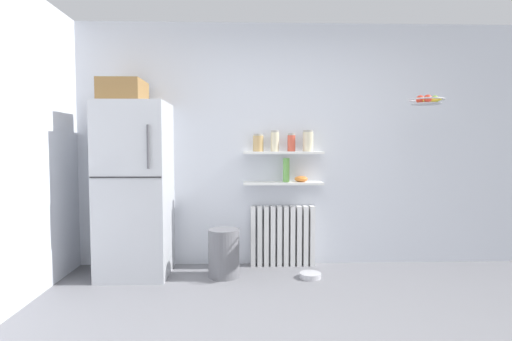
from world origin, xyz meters
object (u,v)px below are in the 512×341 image
(radiator, at_px, (282,236))
(storage_jar_2, at_px, (291,143))
(storage_jar_1, at_px, (275,141))
(vase, at_px, (286,170))
(hanging_fruit_basket, at_px, (427,100))
(trash_bin, at_px, (224,253))
(storage_jar_0, at_px, (258,143))
(storage_jar_3, at_px, (308,141))
(shelf_bowl, at_px, (301,179))
(pet_food_bowl, at_px, (310,275))
(refrigerator, at_px, (135,184))

(radiator, bearing_deg, storage_jar_2, -18.86)
(storage_jar_1, xyz_separation_m, vase, (0.12, 0.00, -0.31))
(radiator, height_order, storage_jar_1, storage_jar_1)
(radiator, xyz_separation_m, hanging_fruit_basket, (1.32, -0.49, 1.40))
(vase, xyz_separation_m, trash_bin, (-0.65, -0.33, -0.80))
(storage_jar_1, xyz_separation_m, trash_bin, (-0.53, -0.33, -1.10))
(storage_jar_0, bearing_deg, vase, 0.00)
(storage_jar_3, distance_m, trash_bin, 1.45)
(storage_jar_0, distance_m, vase, 0.41)
(radiator, height_order, shelf_bowl, shelf_bowl)
(storage_jar_1, height_order, pet_food_bowl, storage_jar_1)
(storage_jar_2, bearing_deg, storage_jar_3, 0.00)
(hanging_fruit_basket, bearing_deg, storage_jar_2, 159.47)
(pet_food_bowl, bearing_deg, hanging_fruit_basket, -3.16)
(radiator, bearing_deg, storage_jar_1, -161.14)
(refrigerator, bearing_deg, storage_jar_3, 7.10)
(pet_food_bowl, bearing_deg, vase, 116.34)
(refrigerator, relative_size, storage_jar_2, 10.16)
(refrigerator, height_order, pet_food_bowl, refrigerator)
(storage_jar_0, height_order, storage_jar_1, storage_jar_1)
(storage_jar_3, height_order, hanging_fruit_basket, hanging_fruit_basket)
(shelf_bowl, bearing_deg, storage_jar_0, 180.00)
(storage_jar_0, relative_size, storage_jar_3, 0.82)
(storage_jar_0, xyz_separation_m, trash_bin, (-0.35, -0.33, -1.09))
(storage_jar_0, relative_size, pet_food_bowl, 0.88)
(storage_jar_0, xyz_separation_m, hanging_fruit_basket, (1.59, -0.46, 0.40))
(radiator, relative_size, storage_jar_1, 3.12)
(hanging_fruit_basket, bearing_deg, refrigerator, 175.10)
(storage_jar_1, distance_m, vase, 0.33)
(refrigerator, distance_m, shelf_bowl, 1.71)
(storage_jar_2, distance_m, pet_food_bowl, 1.37)
(storage_jar_2, xyz_separation_m, storage_jar_3, (0.18, 0.00, 0.02))
(storage_jar_2, height_order, pet_food_bowl, storage_jar_2)
(storage_jar_0, height_order, trash_bin, storage_jar_0)
(shelf_bowl, bearing_deg, storage_jar_2, 180.00)
(trash_bin, relative_size, hanging_fruit_basket, 1.44)
(vase, xyz_separation_m, pet_food_bowl, (0.20, -0.40, -1.01))
(pet_food_bowl, bearing_deg, storage_jar_2, 109.84)
(storage_jar_1, bearing_deg, storage_jar_0, 180.00)
(radiator, height_order, trash_bin, radiator)
(refrigerator, distance_m, radiator, 1.63)
(storage_jar_3, bearing_deg, vase, 180.00)
(refrigerator, bearing_deg, trash_bin, -7.15)
(vase, relative_size, pet_food_bowl, 1.21)
(storage_jar_3, bearing_deg, shelf_bowl, 180.00)
(radiator, relative_size, storage_jar_0, 3.71)
(storage_jar_3, distance_m, hanging_fruit_basket, 1.22)
(radiator, bearing_deg, shelf_bowl, -8.82)
(storage_jar_0, bearing_deg, storage_jar_2, 0.00)
(refrigerator, xyz_separation_m, radiator, (1.51, 0.25, -0.59))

